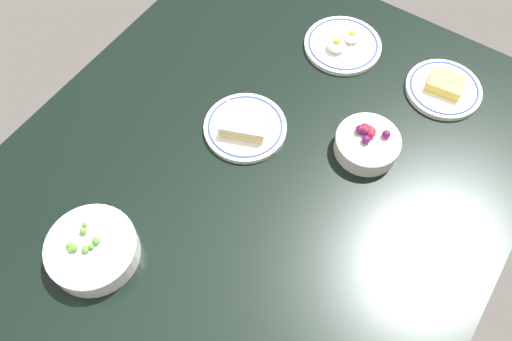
{
  "coord_description": "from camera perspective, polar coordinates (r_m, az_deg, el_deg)",
  "views": [
    {
      "loc": [
        -46.2,
        -30.81,
        102.27
      ],
      "look_at": [
        0.0,
        0.0,
        6.0
      ],
      "focal_mm": 36.49,
      "sensor_mm": 36.0,
      "label": 1
    }
  ],
  "objects": [
    {
      "name": "bowl_peas",
      "position": [
        1.08,
        -17.5,
        -8.25
      ],
      "size": [
        17.97,
        17.97,
        6.1
      ],
      "color": "white",
      "rests_on": "dining_table"
    },
    {
      "name": "plate_eggs",
      "position": [
        1.36,
        9.49,
        13.49
      ],
      "size": [
        19.39,
        19.39,
        4.54
      ],
      "color": "white",
      "rests_on": "dining_table"
    },
    {
      "name": "plate_sandwich",
      "position": [
        1.18,
        -1.2,
        4.96
      ],
      "size": [
        18.93,
        18.93,
        4.4
      ],
      "color": "white",
      "rests_on": "dining_table"
    },
    {
      "name": "dining_table",
      "position": [
        1.15,
        0.0,
        -1.0
      ],
      "size": [
        127.39,
        104.48,
        4.0
      ],
      "primitive_type": "cube",
      "color": "black",
      "rests_on": "ground"
    },
    {
      "name": "bowl_berries",
      "position": [
        1.17,
        12.09,
        2.95
      ],
      "size": [
        14.42,
        14.42,
        6.23
      ],
      "color": "white",
      "rests_on": "dining_table"
    },
    {
      "name": "plate_cheese",
      "position": [
        1.33,
        19.91,
        8.51
      ],
      "size": [
        17.92,
        17.92,
        3.9
      ],
      "color": "white",
      "rests_on": "dining_table"
    }
  ]
}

